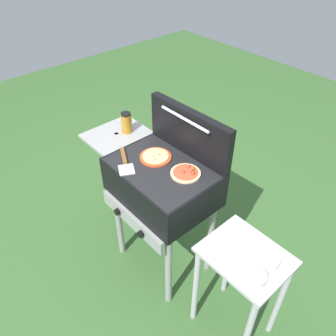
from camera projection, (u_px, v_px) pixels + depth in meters
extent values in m
plane|color=#38602D|center=(164.00, 259.00, 2.57)|extent=(8.00, 8.00, 0.00)
cube|color=black|center=(163.00, 182.00, 2.08)|extent=(0.64, 0.48, 0.24)
cube|color=black|center=(162.00, 167.00, 2.01)|extent=(0.61, 0.46, 0.01)
cube|color=#959595|center=(116.00, 135.00, 2.29)|extent=(0.32, 0.41, 0.02)
cube|color=#959595|center=(118.00, 148.00, 2.36)|extent=(0.02, 0.02, 0.24)
cube|color=#959595|center=(132.00, 221.00, 2.06)|extent=(0.58, 0.02, 0.10)
cylinder|color=black|center=(117.00, 212.00, 2.12)|extent=(0.04, 0.02, 0.04)
cylinder|color=black|center=(141.00, 234.00, 1.98)|extent=(0.04, 0.02, 0.04)
cylinder|color=#959595|center=(119.00, 222.00, 2.43)|extent=(0.04, 0.04, 0.66)
cylinder|color=#959595|center=(168.00, 270.00, 2.11)|extent=(0.04, 0.04, 0.66)
cylinder|color=#959595|center=(159.00, 197.00, 2.62)|extent=(0.04, 0.04, 0.66)
cylinder|color=#959595|center=(210.00, 239.00, 2.31)|extent=(0.04, 0.04, 0.66)
cube|color=black|center=(189.00, 132.00, 2.03)|extent=(0.63, 0.07, 0.30)
cylinder|color=#B7B7BC|center=(184.00, 119.00, 1.93)|extent=(0.38, 0.02, 0.02)
cylinder|color=beige|center=(186.00, 173.00, 1.95)|extent=(0.18, 0.18, 0.01)
cylinder|color=#D14C2D|center=(186.00, 172.00, 1.95)|extent=(0.14, 0.14, 0.01)
sphere|color=#C23C23|center=(193.00, 173.00, 1.93)|extent=(0.03, 0.03, 0.03)
sphere|color=#CD4133|center=(192.00, 169.00, 1.96)|extent=(0.02, 0.02, 0.02)
sphere|color=#B64433|center=(190.00, 171.00, 1.95)|extent=(0.03, 0.03, 0.03)
sphere|color=#A15328|center=(192.00, 169.00, 1.96)|extent=(0.03, 0.03, 0.03)
sphere|color=red|center=(183.00, 172.00, 1.94)|extent=(0.02, 0.02, 0.02)
sphere|color=#BC4533|center=(188.00, 166.00, 1.98)|extent=(0.02, 0.02, 0.02)
cylinder|color=#C64723|center=(156.00, 157.00, 2.07)|extent=(0.20, 0.20, 0.01)
cylinder|color=#EDD17A|center=(156.00, 156.00, 2.07)|extent=(0.16, 0.16, 0.01)
sphere|color=#D5C37E|center=(153.00, 156.00, 2.06)|extent=(0.02, 0.02, 0.02)
sphere|color=#E7A68C|center=(154.00, 159.00, 2.03)|extent=(0.02, 0.02, 0.02)
sphere|color=#F2B272|center=(166.00, 154.00, 2.07)|extent=(0.02, 0.02, 0.02)
sphere|color=#E8A273|center=(158.00, 155.00, 2.07)|extent=(0.02, 0.02, 0.02)
sphere|color=#F2AC70|center=(152.00, 156.00, 2.06)|extent=(0.02, 0.02, 0.02)
cylinder|color=#B77A1E|center=(127.00, 124.00, 2.27)|extent=(0.07, 0.07, 0.13)
cylinder|color=black|center=(126.00, 114.00, 2.22)|extent=(0.06, 0.06, 0.01)
cube|color=#B7BABF|center=(126.00, 170.00, 1.98)|extent=(0.13, 0.13, 0.01)
cube|color=brown|center=(123.00, 156.00, 2.08)|extent=(0.15, 0.10, 0.02)
cube|color=#B2B2B7|center=(246.00, 256.00, 1.75)|extent=(0.44, 0.36, 0.02)
cylinder|color=#B2B2B7|center=(196.00, 287.00, 2.01)|extent=(0.04, 0.04, 0.69)
cylinder|color=#B2B2B7|center=(247.00, 335.00, 1.78)|extent=(0.04, 0.04, 0.69)
cylinder|color=#B2B2B7|center=(229.00, 259.00, 2.16)|extent=(0.04, 0.04, 0.69)
cylinder|color=#B2B2B7|center=(280.00, 300.00, 1.94)|extent=(0.04, 0.04, 0.69)
cylinder|color=silver|center=(268.00, 260.00, 1.69)|extent=(0.11, 0.11, 0.04)
cylinder|color=beige|center=(268.00, 261.00, 1.69)|extent=(0.09, 0.09, 0.02)
cylinder|color=silver|center=(256.00, 277.00, 1.61)|extent=(0.10, 0.10, 0.04)
cylinder|color=#4C7533|center=(255.00, 278.00, 1.62)|extent=(0.09, 0.09, 0.02)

